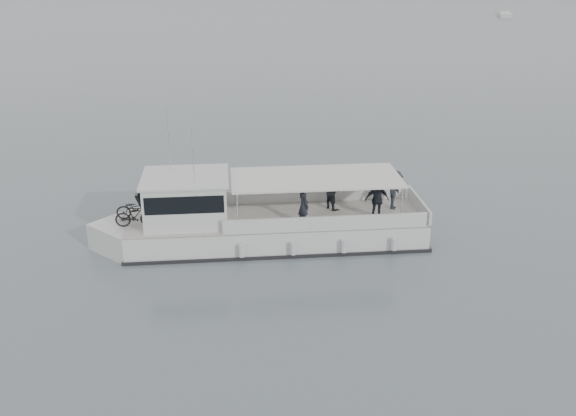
# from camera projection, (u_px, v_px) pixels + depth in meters

# --- Properties ---
(ground) EXTENTS (1400.00, 1400.00, 0.00)m
(ground) POSITION_uv_depth(u_px,v_px,m) (262.00, 223.00, 29.72)
(ground) COLOR slate
(ground) RESTS_ON ground
(tour_boat) EXTENTS (14.35, 6.47, 6.01)m
(tour_boat) POSITION_uv_depth(u_px,v_px,m) (247.00, 222.00, 27.36)
(tour_boat) COLOR silver
(tour_boat) RESTS_ON ground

